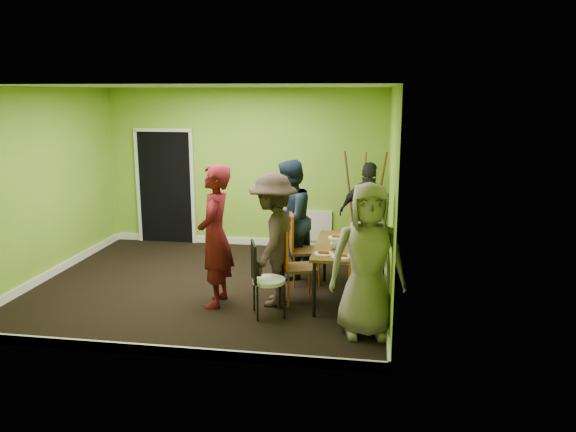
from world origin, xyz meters
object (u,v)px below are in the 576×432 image
object	(u,v)px
chair_front_end	(364,288)
easel	(364,204)
chair_left_far	(299,244)
person_left_far	(289,220)
chair_left_near	(293,261)
chair_back_end	(367,221)
person_front_end	(368,260)
thermos	(353,235)
blue_bottle	(371,244)
person_standing	(215,236)
dining_table	(349,249)
person_back_end	(369,214)
chair_bentwood	(263,275)
person_left_near	(273,240)
orange_bottle	(343,239)

from	to	relation	value
chair_front_end	easel	size ratio (longest dim) A/B	0.49
chair_left_far	person_left_far	size ratio (longest dim) A/B	0.59
chair_left_near	chair_back_end	distance (m)	1.90
person_left_far	person_front_end	xyz separation A→B (m)	(1.19, -1.88, 0.00)
person_left_far	thermos	bearing A→B (deg)	69.11
blue_bottle	person_standing	bearing A→B (deg)	-174.16
blue_bottle	person_front_end	xyz separation A→B (m)	(-0.03, -0.84, 0.04)
chair_front_end	person_left_far	bearing A→B (deg)	126.41
dining_table	chair_back_end	distance (m)	1.44
person_standing	person_back_end	bearing A→B (deg)	134.71
chair_left_near	person_left_far	xyz separation A→B (m)	(-0.21, 1.01, 0.32)
chair_bentwood	person_left_near	bearing A→B (deg)	154.38
dining_table	thermos	world-z (taller)	thermos
chair_bentwood	orange_bottle	bearing A→B (deg)	115.41
chair_left_near	person_standing	world-z (taller)	person_standing
blue_bottle	person_left_near	xyz separation A→B (m)	(-1.25, -0.06, 0.02)
easel	orange_bottle	size ratio (longest dim) A/B	23.53
person_left_near	person_left_far	bearing A→B (deg)	-177.45
chair_front_end	chair_back_end	bearing A→B (deg)	93.15
dining_table	blue_bottle	size ratio (longest dim) A/B	8.13
blue_bottle	chair_back_end	bearing A→B (deg)	92.85
person_standing	person_front_end	size ratio (longest dim) A/B	1.04
person_front_end	orange_bottle	bearing A→B (deg)	98.14
chair_front_end	orange_bottle	world-z (taller)	chair_front_end
person_standing	chair_bentwood	bearing A→B (deg)	65.30
chair_left_near	person_left_near	bearing A→B (deg)	-88.89
orange_bottle	person_front_end	xyz separation A→B (m)	(0.36, -1.27, 0.10)
chair_back_end	thermos	xyz separation A→B (m)	(-0.16, -1.38, 0.11)
chair_front_end	blue_bottle	xyz separation A→B (m)	(0.06, 0.68, 0.35)
orange_bottle	person_left_far	world-z (taller)	person_left_far
dining_table	blue_bottle	world-z (taller)	blue_bottle
chair_bentwood	thermos	xyz separation A→B (m)	(1.05, 0.78, 0.35)
dining_table	easel	distance (m)	2.14
chair_back_end	blue_bottle	bearing A→B (deg)	93.33
chair_back_end	chair_bentwood	distance (m)	2.49
chair_bentwood	blue_bottle	distance (m)	1.42
chair_bentwood	easel	xyz separation A→B (m)	(1.15, 2.86, 0.36)
easel	thermos	xyz separation A→B (m)	(-0.10, -2.08, -0.01)
dining_table	person_back_end	distance (m)	1.64
chair_bentwood	person_left_near	world-z (taller)	person_left_near
chair_left_far	person_left_near	bearing A→B (deg)	-28.18
dining_table	chair_left_near	size ratio (longest dim) A/B	1.50
person_left_far	blue_bottle	bearing A→B (deg)	65.74
dining_table	blue_bottle	bearing A→B (deg)	-42.37
thermos	blue_bottle	distance (m)	0.39
thermos	orange_bottle	xyz separation A→B (m)	(-0.14, 0.12, -0.08)
person_left_near	person_front_end	world-z (taller)	person_front_end
chair_left_far	chair_front_end	world-z (taller)	chair_left_far
person_standing	person_left_far	distance (m)	1.46
blue_bottle	person_front_end	size ratio (longest dim) A/B	0.10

